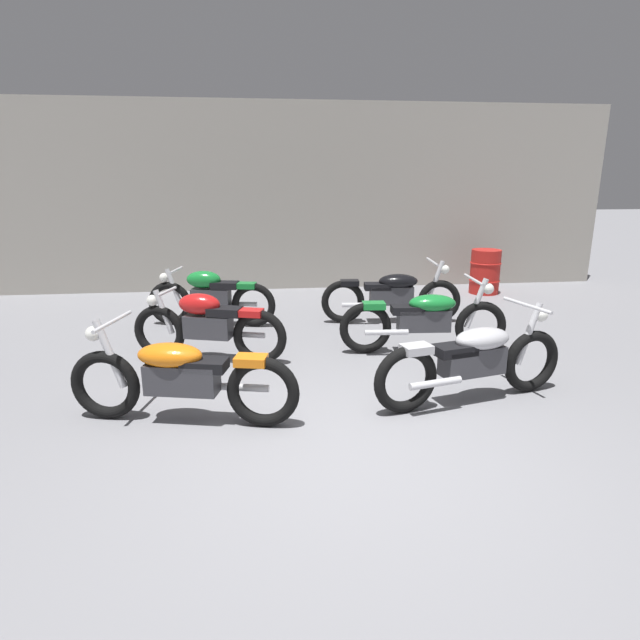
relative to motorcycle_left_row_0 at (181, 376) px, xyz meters
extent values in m
plane|color=gray|center=(1.45, -0.71, -0.45)|extent=(60.00, 60.00, 0.00)
cube|color=#9E998E|center=(1.45, 6.02, 1.35)|extent=(12.79, 0.24, 3.60)
torus|color=black|center=(-0.72, 0.16, -0.12)|extent=(0.68, 0.26, 0.67)
torus|color=black|center=(0.74, -0.17, -0.12)|extent=(0.68, 0.26, 0.67)
cylinder|color=silver|center=(-0.64, 0.15, 0.19)|extent=(0.28, 0.13, 0.66)
cube|color=#38383D|center=(0.01, 0.00, -0.02)|extent=(0.70, 0.38, 0.28)
ellipsoid|color=orange|center=(-0.08, 0.02, 0.20)|extent=(0.66, 0.45, 0.22)
cube|color=black|center=(0.23, -0.05, 0.12)|extent=(0.44, 0.32, 0.10)
cube|color=orange|center=(0.65, -0.15, 0.18)|extent=(0.32, 0.26, 0.08)
cylinder|color=silver|center=(-0.58, 0.13, 0.50)|extent=(0.19, 0.67, 0.04)
sphere|color=white|center=(-0.78, 0.18, 0.38)|extent=(0.14, 0.14, 0.14)
cylinder|color=silver|center=(0.53, 0.01, -0.14)|extent=(0.55, 0.19, 0.07)
torus|color=black|center=(-0.52, 1.89, -0.12)|extent=(0.67, 0.30, 0.67)
torus|color=black|center=(0.73, 1.52, -0.12)|extent=(0.67, 0.30, 0.67)
cylinder|color=silver|center=(-0.44, 1.87, 0.14)|extent=(0.25, 0.14, 0.56)
cube|color=#38383D|center=(0.10, 1.70, -0.02)|extent=(0.62, 0.39, 0.28)
ellipsoid|color=red|center=(0.01, 1.73, 0.26)|extent=(0.58, 0.42, 0.26)
cube|color=black|center=(0.32, 1.64, 0.18)|extent=(0.45, 0.34, 0.10)
cube|color=red|center=(0.63, 1.55, 0.18)|extent=(0.33, 0.27, 0.08)
cylinder|color=silver|center=(-0.38, 1.85, 0.40)|extent=(0.17, 0.47, 0.04)
sphere|color=white|center=(-0.58, 1.91, 0.28)|extent=(0.14, 0.14, 0.14)
cylinder|color=silver|center=(0.52, 1.71, -0.14)|extent=(0.55, 0.22, 0.07)
torus|color=black|center=(-0.63, 3.43, -0.12)|extent=(0.68, 0.24, 0.67)
torus|color=black|center=(0.65, 3.17, -0.12)|extent=(0.68, 0.24, 0.67)
cylinder|color=silver|center=(-0.55, 3.41, 0.14)|extent=(0.25, 0.12, 0.56)
cube|color=#38383D|center=(0.01, 3.30, -0.02)|extent=(0.61, 0.35, 0.28)
ellipsoid|color=#197F33|center=(-0.09, 3.32, 0.26)|extent=(0.57, 0.38, 0.26)
cube|color=black|center=(0.23, 3.25, 0.18)|extent=(0.44, 0.32, 0.10)
cube|color=#197F33|center=(0.55, 3.19, 0.18)|extent=(0.31, 0.25, 0.08)
cylinder|color=silver|center=(-0.49, 3.40, 0.40)|extent=(0.13, 0.48, 0.04)
sphere|color=white|center=(-0.68, 3.44, 0.28)|extent=(0.14, 0.14, 0.14)
cylinder|color=silver|center=(0.43, 3.34, -0.14)|extent=(0.55, 0.18, 0.07)
torus|color=black|center=(3.56, 0.31, -0.12)|extent=(0.68, 0.26, 0.67)
torus|color=black|center=(2.11, -0.04, -0.12)|extent=(0.68, 0.26, 0.67)
cylinder|color=silver|center=(3.49, 0.29, 0.19)|extent=(0.28, 0.13, 0.66)
cube|color=#38383D|center=(2.83, 0.14, -0.02)|extent=(0.70, 0.39, 0.28)
ellipsoid|color=#B7B7BC|center=(2.93, 0.16, 0.20)|extent=(0.66, 0.45, 0.22)
cube|color=black|center=(2.62, 0.08, 0.12)|extent=(0.45, 0.33, 0.10)
cube|color=#B7B7BC|center=(2.20, -0.02, 0.18)|extent=(0.32, 0.26, 0.08)
cylinder|color=silver|center=(3.43, 0.28, 0.50)|extent=(0.19, 0.67, 0.04)
sphere|color=white|center=(3.62, 0.33, 0.38)|extent=(0.14, 0.14, 0.14)
cylinder|color=silver|center=(2.38, -0.11, -0.14)|extent=(0.55, 0.20, 0.07)
torus|color=black|center=(3.57, 1.64, -0.12)|extent=(0.68, 0.16, 0.67)
torus|color=black|center=(2.08, 1.74, -0.12)|extent=(0.68, 0.16, 0.67)
cylinder|color=silver|center=(3.49, 1.64, 0.19)|extent=(0.28, 0.09, 0.66)
cube|color=#38383D|center=(2.82, 1.69, -0.02)|extent=(0.67, 0.28, 0.28)
ellipsoid|color=#197F33|center=(2.92, 1.68, 0.20)|extent=(0.62, 0.36, 0.22)
cube|color=black|center=(2.60, 1.70, 0.12)|extent=(0.42, 0.27, 0.10)
cube|color=#197F33|center=(2.18, 1.73, 0.18)|extent=(0.29, 0.22, 0.08)
cylinder|color=silver|center=(3.43, 1.65, 0.50)|extent=(0.08, 0.68, 0.04)
sphere|color=white|center=(3.63, 1.63, 0.38)|extent=(0.14, 0.14, 0.14)
cylinder|color=silver|center=(2.32, 1.59, -0.14)|extent=(0.55, 0.11, 0.07)
torus|color=black|center=(3.52, 3.08, -0.12)|extent=(0.68, 0.17, 0.67)
torus|color=black|center=(2.02, 3.22, -0.12)|extent=(0.68, 0.17, 0.67)
cylinder|color=silver|center=(3.44, 3.09, 0.19)|extent=(0.28, 0.09, 0.66)
cube|color=#38383D|center=(2.77, 3.15, -0.02)|extent=(0.68, 0.30, 0.28)
ellipsoid|color=black|center=(2.87, 3.14, 0.20)|extent=(0.63, 0.37, 0.22)
cube|color=black|center=(2.55, 3.17, 0.12)|extent=(0.42, 0.28, 0.10)
cube|color=black|center=(2.12, 3.21, 0.18)|extent=(0.30, 0.22, 0.08)
cylinder|color=silver|center=(3.38, 3.09, 0.50)|extent=(0.10, 0.68, 0.04)
sphere|color=white|center=(3.58, 3.08, 0.38)|extent=(0.14, 0.14, 0.14)
cylinder|color=silver|center=(2.26, 3.07, -0.14)|extent=(0.55, 0.12, 0.07)
cylinder|color=red|center=(5.10, 5.01, -0.03)|extent=(0.56, 0.56, 0.85)
torus|color=red|center=(5.10, 5.01, 0.14)|extent=(0.59, 0.59, 0.03)
torus|color=red|center=(5.10, 5.01, -0.20)|extent=(0.59, 0.59, 0.03)
camera|label=1|loc=(0.74, -4.61, 1.77)|focal=29.51mm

